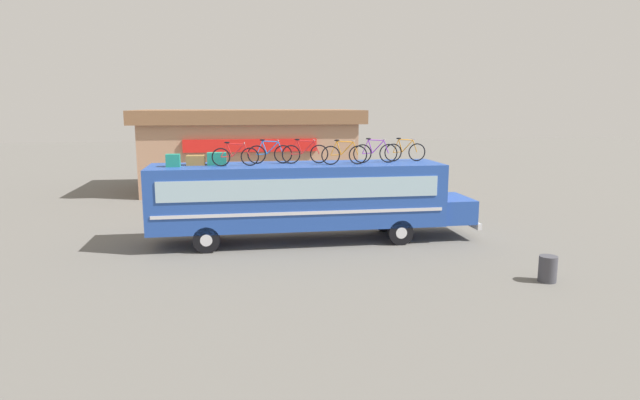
{
  "coord_description": "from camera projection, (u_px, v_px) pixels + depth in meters",
  "views": [
    {
      "loc": [
        -2.33,
        -19.91,
        5.12
      ],
      "look_at": [
        0.85,
        0.0,
        1.57
      ],
      "focal_mm": 30.33,
      "sensor_mm": 36.0,
      "label": 1
    }
  ],
  "objects": [
    {
      "name": "ground_plane",
      "position": [
        298.0,
        241.0,
        20.61
      ],
      "size": [
        120.0,
        120.0,
        0.0
      ],
      "primitive_type": "plane",
      "color": "#605E59"
    },
    {
      "name": "bus",
      "position": [
        305.0,
        196.0,
        20.35
      ],
      "size": [
        12.3,
        2.56,
        2.95
      ],
      "color": "#23479E",
      "rests_on": "ground"
    },
    {
      "name": "luggage_bag_1",
      "position": [
        173.0,
        160.0,
        19.24
      ],
      "size": [
        0.48,
        0.4,
        0.45
      ],
      "primitive_type": "cube",
      "color": "#1E7F66",
      "rests_on": "bus"
    },
    {
      "name": "luggage_bag_2",
      "position": [
        196.0,
        160.0,
        19.77
      ],
      "size": [
        0.66,
        0.53,
        0.36
      ],
      "primitive_type": "cube",
      "color": "olive",
      "rests_on": "bus"
    },
    {
      "name": "luggage_bag_3",
      "position": [
        217.0,
        159.0,
        19.86
      ],
      "size": [
        0.69,
        0.43,
        0.45
      ],
      "primitive_type": "cube",
      "color": "#1E7F66",
      "rests_on": "bus"
    },
    {
      "name": "rooftop_bicycle_1",
      "position": [
        235.0,
        156.0,
        19.4
      ],
      "size": [
        1.69,
        0.44,
        0.88
      ],
      "color": "black",
      "rests_on": "bus"
    },
    {
      "name": "rooftop_bicycle_2",
      "position": [
        270.0,
        153.0,
        20.24
      ],
      "size": [
        1.68,
        0.44,
        0.92
      ],
      "color": "black",
      "rests_on": "bus"
    },
    {
      "name": "rooftop_bicycle_3",
      "position": [
        305.0,
        153.0,
        20.26
      ],
      "size": [
        1.77,
        0.44,
        0.93
      ],
      "color": "black",
      "rests_on": "bus"
    },
    {
      "name": "rooftop_bicycle_4",
      "position": [
        344.0,
        154.0,
        19.89
      ],
      "size": [
        1.73,
        0.44,
        0.93
      ],
      "color": "black",
      "rests_on": "bus"
    },
    {
      "name": "rooftop_bicycle_5",
      "position": [
        375.0,
        153.0,
        20.49
      ],
      "size": [
        1.73,
        0.44,
        0.95
      ],
      "color": "black",
      "rests_on": "bus"
    },
    {
      "name": "rooftop_bicycle_6",
      "position": [
        405.0,
        151.0,
        21.08
      ],
      "size": [
        1.66,
        0.44,
        0.92
      ],
      "color": "black",
      "rests_on": "bus"
    },
    {
      "name": "roadside_building",
      "position": [
        249.0,
        149.0,
        33.35
      ],
      "size": [
        13.22,
        7.47,
        4.83
      ],
      "color": "tan",
      "rests_on": "ground"
    },
    {
      "name": "trash_bin",
      "position": [
        548.0,
        269.0,
        15.83
      ],
      "size": [
        0.52,
        0.52,
        0.77
      ],
      "primitive_type": "cylinder",
      "color": "#3F3F47",
      "rests_on": "ground"
    }
  ]
}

